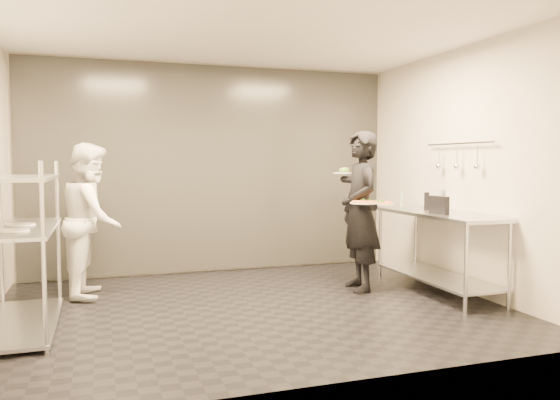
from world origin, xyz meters
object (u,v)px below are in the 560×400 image
object	(u,v)px
pass_rack	(19,243)
prep_counter	(438,238)
chef	(92,220)
pizza_plate_far	(381,203)
bottle_green	(442,202)
bottle_dark	(427,201)
waiter	(360,211)
pizza_plate_near	(364,202)
pos_monitor	(439,205)
bottle_clear	(401,199)
salad_plate	(344,171)

from	to	relation	value
pass_rack	prep_counter	xyz separation A→B (m)	(4.33, 0.00, -0.14)
chef	pizza_plate_far	world-z (taller)	chef
bottle_green	bottle_dark	size ratio (longest dim) A/B	1.25
prep_counter	pizza_plate_far	world-z (taller)	pizza_plate_far
waiter	bottle_dark	distance (m)	0.86
pizza_plate_near	pizza_plate_far	world-z (taller)	pizza_plate_near
chef	pos_monitor	bearing A→B (deg)	-103.17
bottle_clear	pizza_plate_near	bearing A→B (deg)	-142.90
waiter	bottle_green	world-z (taller)	waiter
pass_rack	salad_plate	size ratio (longest dim) A/B	6.02
waiter	pizza_plate_near	xyz separation A→B (m)	(-0.08, -0.24, 0.12)
pizza_plate_near	pizza_plate_far	bearing A→B (deg)	16.53
chef	prep_counter	bearing A→B (deg)	-99.97
pass_rack	pos_monitor	world-z (taller)	pass_rack
pass_rack	prep_counter	world-z (taller)	pass_rack
pizza_plate_far	bottle_dark	size ratio (longest dim) A/B	1.38
bottle_clear	bottle_green	bearing A→B (deg)	-91.39
bottle_green	bottle_clear	world-z (taller)	bottle_green
pass_rack	pizza_plate_far	distance (m)	3.74
pizza_plate_far	bottle_green	xyz separation A→B (m)	(0.59, -0.33, 0.03)
pass_rack	waiter	distance (m)	3.58
pizza_plate_far	pos_monitor	size ratio (longest dim) A/B	1.05
pizza_plate_near	bottle_clear	bearing A→B (deg)	37.10
prep_counter	waiter	world-z (taller)	waiter
pizza_plate_near	bottle_clear	world-z (taller)	bottle_clear
pizza_plate_near	pizza_plate_far	distance (m)	0.26
pass_rack	bottle_dark	world-z (taller)	pass_rack
waiter	bottle_dark	world-z (taller)	waiter
pizza_plate_far	bottle_clear	world-z (taller)	bottle_clear
pass_rack	pizza_plate_far	size ratio (longest dim) A/B	5.55
salad_plate	bottle_dark	xyz separation A→B (m)	(0.92, -0.35, -0.35)
pass_rack	chef	xyz separation A→B (m)	(0.60, 1.10, 0.08)
pass_rack	salad_plate	bearing A→B (deg)	11.15
salad_plate	bottle_clear	world-z (taller)	salad_plate
chef	bottle_green	size ratio (longest dim) A/B	6.53
chef	salad_plate	world-z (taller)	chef
prep_counter	pos_monitor	bearing A→B (deg)	-122.55
salad_plate	bottle_dark	bearing A→B (deg)	-20.75
pass_rack	chef	size ratio (longest dim) A/B	0.94
pizza_plate_near	pos_monitor	bearing A→B (deg)	-24.74
bottle_green	pizza_plate_near	bearing A→B (deg)	163.22
chef	bottle_clear	world-z (taller)	chef
pass_rack	chef	world-z (taller)	chef
waiter	bottle_dark	bearing A→B (deg)	91.58
prep_counter	salad_plate	xyz separation A→B (m)	(-0.85, 0.68, 0.75)
pizza_plate_far	waiter	bearing A→B (deg)	135.65
pass_rack	chef	bearing A→B (deg)	61.45
prep_counter	pos_monitor	xyz separation A→B (m)	(-0.12, -0.19, 0.39)
pizza_plate_far	bottle_clear	bearing A→B (deg)	43.39
pizza_plate_far	bottle_green	world-z (taller)	bottle_green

